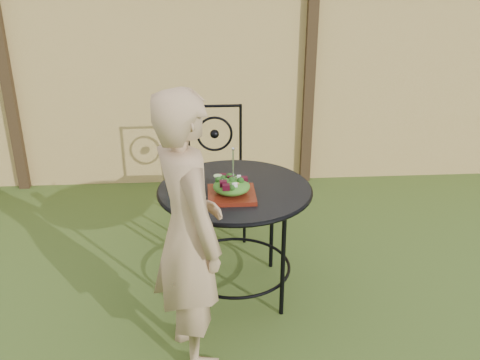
{
  "coord_description": "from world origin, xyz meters",
  "views": [
    {
      "loc": [
        0.37,
        -2.47,
        2.02
      ],
      "look_at": [
        0.57,
        0.45,
        0.75
      ],
      "focal_mm": 40.0,
      "sensor_mm": 36.0,
      "label": 1
    }
  ],
  "objects_px": {
    "patio_chair": "(216,168)",
    "diner": "(188,234)",
    "patio_table": "(235,208)",
    "salad_plate": "(232,195)"
  },
  "relations": [
    {
      "from": "patio_chair",
      "to": "salad_plate",
      "type": "height_order",
      "value": "patio_chair"
    },
    {
      "from": "patio_chair",
      "to": "salad_plate",
      "type": "distance_m",
      "value": 1.01
    },
    {
      "from": "patio_table",
      "to": "salad_plate",
      "type": "xyz_separation_m",
      "value": [
        -0.03,
        -0.12,
        0.15
      ]
    },
    {
      "from": "patio_chair",
      "to": "diner",
      "type": "distance_m",
      "value": 1.45
    },
    {
      "from": "salad_plate",
      "to": "patio_table",
      "type": "bearing_deg",
      "value": 78.22
    },
    {
      "from": "patio_chair",
      "to": "salad_plate",
      "type": "bearing_deg",
      "value": -85.96
    },
    {
      "from": "diner",
      "to": "salad_plate",
      "type": "distance_m",
      "value": 0.49
    },
    {
      "from": "patio_table",
      "to": "salad_plate",
      "type": "bearing_deg",
      "value": -101.78
    },
    {
      "from": "patio_chair",
      "to": "diner",
      "type": "bearing_deg",
      "value": -96.7
    },
    {
      "from": "diner",
      "to": "salad_plate",
      "type": "relative_size",
      "value": 5.45
    }
  ]
}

